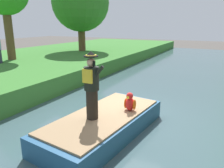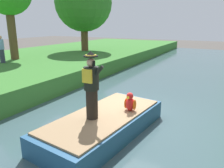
% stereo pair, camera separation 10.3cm
% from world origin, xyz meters
% --- Properties ---
extents(ground_plane, '(80.00, 80.00, 0.00)m').
position_xyz_m(ground_plane, '(0.00, 0.00, 0.00)').
color(ground_plane, '#4C4742').
extents(canal_water, '(7.01, 48.00, 0.10)m').
position_xyz_m(canal_water, '(0.00, 0.00, 0.05)').
color(canal_water, '#3D565B').
rests_on(canal_water, ground).
extents(boat, '(2.24, 4.37, 0.61)m').
position_xyz_m(boat, '(0.00, -1.32, 0.40)').
color(boat, '#23517A').
rests_on(boat, canal_water).
extents(person_pirate, '(0.61, 0.42, 1.85)m').
position_xyz_m(person_pirate, '(-0.14, -1.69, 1.64)').
color(person_pirate, black).
rests_on(person_pirate, boat).
extents(parrot_plush, '(0.36, 0.35, 0.57)m').
position_xyz_m(parrot_plush, '(0.55, -0.68, 0.95)').
color(parrot_plush, red).
rests_on(parrot_plush, boat).
extents(tree_broad, '(4.70, 4.70, 6.29)m').
position_xyz_m(tree_broad, '(-8.22, 9.41, 4.88)').
color(tree_broad, brown).
rests_on(tree_broad, grass_bank_near).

